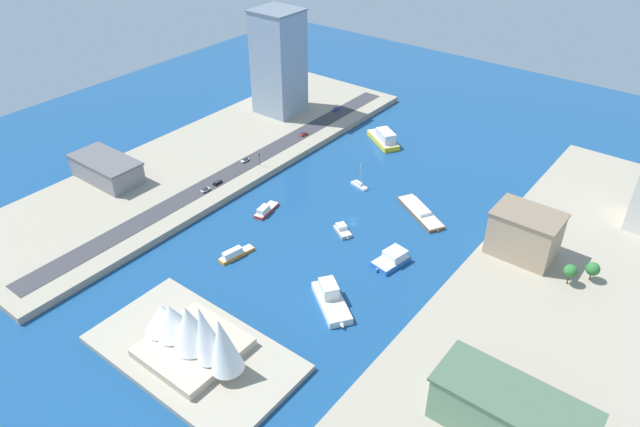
{
  "coord_description": "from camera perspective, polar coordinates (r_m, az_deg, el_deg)",
  "views": [
    {
      "loc": [
        -113.67,
        169.95,
        139.04
      ],
      "look_at": [
        11.63,
        8.1,
        2.45
      ],
      "focal_mm": 32.71,
      "sensor_mm": 36.0,
      "label": 1
    }
  ],
  "objects": [
    {
      "name": "ground_plane",
      "position": [
        247.26,
        3.28,
        -0.56
      ],
      "size": [
        440.0,
        440.0,
        0.0
      ],
      "primitive_type": "plane",
      "color": "navy"
    },
    {
      "name": "quay_west",
      "position": [
        220.28,
        22.27,
        -7.99
      ],
      "size": [
        70.0,
        240.0,
        3.05
      ],
      "primitive_type": "cube",
      "color": "#9E937F",
      "rests_on": "ground_plane"
    },
    {
      "name": "quay_east",
      "position": [
        296.51,
        -10.61,
        5.47
      ],
      "size": [
        70.0,
        240.0,
        3.05
      ],
      "primitive_type": "cube",
      "color": "#9E937F",
      "rests_on": "ground_plane"
    },
    {
      "name": "peninsula_point",
      "position": [
        192.23,
        -12.21,
        -13.2
      ],
      "size": [
        67.58,
        37.24,
        2.0
      ],
      "primitive_type": "cube",
      "color": "#A89E89",
      "rests_on": "ground_plane"
    },
    {
      "name": "road_strip",
      "position": [
        281.97,
        -7.72,
        4.57
      ],
      "size": [
        10.28,
        228.0,
        0.15
      ],
      "primitive_type": "cube",
      "color": "#38383D",
      "rests_on": "quay_east"
    },
    {
      "name": "ferry_white_commuter",
      "position": [
        203.96,
        1.08,
        -8.35
      ],
      "size": [
        22.64,
        19.43,
        7.31
      ],
      "color": "silver",
      "rests_on": "ground_plane"
    },
    {
      "name": "catamaran_blue",
      "position": [
        223.59,
        7.07,
        -4.4
      ],
      "size": [
        10.62,
        16.24,
        4.93
      ],
      "color": "blue",
      "rests_on": "ground_plane"
    },
    {
      "name": "tugboat_red",
      "position": [
        251.65,
        -5.35,
        0.36
      ],
      "size": [
        6.8,
        15.11,
        3.59
      ],
      "color": "red",
      "rests_on": "ground_plane"
    },
    {
      "name": "barge_flat_brown",
      "position": [
        253.71,
        9.73,
        0.25
      ],
      "size": [
        28.19,
        20.97,
        3.0
      ],
      "color": "brown",
      "rests_on": "ground_plane"
    },
    {
      "name": "ferry_yellow_fast",
      "position": [
        308.55,
        6.28,
        7.34
      ],
      "size": [
        24.11,
        19.72,
        7.85
      ],
      "color": "yellow",
      "rests_on": "ground_plane"
    },
    {
      "name": "sailboat_small_white",
      "position": [
        269.47,
        3.85,
        2.81
      ],
      "size": [
        9.95,
        4.37,
        12.64
      ],
      "color": "white",
      "rests_on": "ground_plane"
    },
    {
      "name": "yacht_sleek_gray",
      "position": [
        238.32,
        2.2,
        -1.64
      ],
      "size": [
        10.45,
        8.63,
        3.33
      ],
      "color": "#999EA3",
      "rests_on": "ground_plane"
    },
    {
      "name": "water_taxi_orange",
      "position": [
        227.64,
        -8.3,
        -3.91
      ],
      "size": [
        6.21,
        15.78,
        3.68
      ],
      "color": "orange",
      "rests_on": "ground_plane"
    },
    {
      "name": "apartment_midrise_tan",
      "position": [
        230.48,
        19.38,
        -1.87
      ],
      "size": [
        24.61,
        17.76,
        18.16
      ],
      "color": "tan",
      "rests_on": "quay_west"
    },
    {
      "name": "tower_tall_glass",
      "position": [
        329.1,
        -4.06,
        14.54
      ],
      "size": [
        23.91,
        22.95,
        56.56
      ],
      "color": "#8C9EB2",
      "rests_on": "quay_east"
    },
    {
      "name": "terminal_long_green",
      "position": [
        168.78,
        18.11,
        -18.2
      ],
      "size": [
        41.19,
        17.65,
        15.04
      ],
      "color": "slate",
      "rests_on": "quay_west"
    },
    {
      "name": "warehouse_low_gray",
      "position": [
        284.42,
        -20.16,
        4.13
      ],
      "size": [
        34.61,
        17.52,
        10.36
      ],
      "color": "gray",
      "rests_on": "quay_east"
    },
    {
      "name": "hatchback_blue",
      "position": [
        338.48,
        1.55,
        10.18
      ],
      "size": [
        2.04,
        4.42,
        1.49
      ],
      "color": "black",
      "rests_on": "road_strip"
    },
    {
      "name": "suv_black",
      "position": [
        269.05,
        -10.0,
        3.01
      ],
      "size": [
        1.99,
        4.7,
        1.4
      ],
      "color": "black",
      "rests_on": "road_strip"
    },
    {
      "name": "sedan_silver",
      "position": [
        264.4,
        -11.16,
        2.3
      ],
      "size": [
        1.94,
        4.55,
        1.63
      ],
      "color": "black",
      "rests_on": "road_strip"
    },
    {
      "name": "van_white",
      "position": [
        285.72,
        -7.36,
        5.21
      ],
      "size": [
        1.88,
        4.45,
        1.61
      ],
      "color": "black",
      "rests_on": "road_strip"
    },
    {
      "name": "pickup_red",
      "position": [
        309.14,
        -1.61,
        7.8
      ],
      "size": [
        2.14,
        4.6,
        1.59
      ],
      "color": "black",
      "rests_on": "road_strip"
    },
    {
      "name": "traffic_light_waterfront",
      "position": [
        279.59,
        -5.95,
        5.43
      ],
      "size": [
        0.36,
        0.36,
        6.5
      ],
      "color": "black",
      "rests_on": "quay_east"
    },
    {
      "name": "opera_landmark",
      "position": [
        185.39,
        -12.49,
        -11.25
      ],
      "size": [
        40.95,
        27.78,
        22.25
      ],
      "color": "#BCAD93",
      "rests_on": "peninsula_point"
    },
    {
      "name": "park_tree_cluster",
      "position": [
        226.32,
        24.29,
        -5.05
      ],
      "size": [
        10.57,
        12.01,
        8.22
      ],
      "color": "brown",
      "rests_on": "quay_west"
    }
  ]
}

